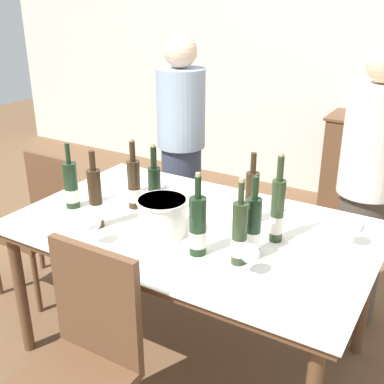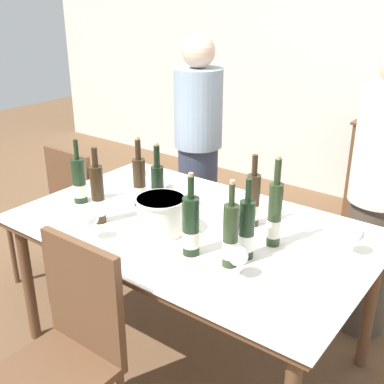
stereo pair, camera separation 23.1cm
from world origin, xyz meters
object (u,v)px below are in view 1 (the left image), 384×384
Objects in this scene: ice_bucket at (162,215)px; person_guest_left at (366,194)px; chair_left_end at (42,215)px; wine_bottle_5 at (198,227)px; wine_glass_3 at (163,190)px; wine_glass_1 at (92,223)px; wine_glass_0 at (250,254)px; wine_bottle_1 at (277,211)px; dining_table at (192,237)px; chair_near_front at (82,352)px; person_host at (181,152)px; wine_bottle_7 at (155,192)px; wine_bottle_6 at (71,186)px; wine_glass_2 at (134,174)px; wine_bottle_0 at (96,200)px; wine_bottle_4 at (134,185)px; wine_bottle_3 at (253,228)px; wine_glass_4 at (354,227)px; wine_bottle_2 at (252,199)px; wine_bottle_8 at (239,235)px.

ice_bucket is 0.15× the size of person_guest_left.
wine_bottle_5 is at bearing -12.88° from chair_left_end.
wine_glass_1 is at bearing -95.21° from wine_glass_3.
wine_bottle_1 is at bearing 92.65° from wine_glass_0.
chair_near_front reaches higher than dining_table.
wine_bottle_7 is at bearing -66.11° from person_host.
wine_bottle_6 reaches higher than chair_near_front.
wine_glass_2 is at bearing 9.84° from chair_left_end.
dining_table is 4.52× the size of wine_bottle_0.
wine_bottle_6 is at bearing 174.08° from wine_bottle_5.
wine_bottle_0 is 1.02× the size of wine_bottle_4.
person_guest_left reaches higher than wine_glass_1.
wine_bottle_7 is at bearing 157.79° from wine_glass_0.
wine_bottle_6 is at bearing 145.28° from wine_glass_1.
wine_bottle_3 is 0.95× the size of wine_bottle_7.
person_host reaches higher than wine_bottle_1.
wine_glass_3 is 1.03× the size of wine_glass_4.
wine_bottle_0 is 2.74× the size of wine_glass_4.
wine_bottle_6 is 1.62m from person_guest_left.
wine_glass_3 is (-0.41, 0.33, -0.03)m from wine_bottle_5.
wine_bottle_4 is at bearing -3.82° from chair_left_end.
wine_bottle_2 is 0.95× the size of wine_bottle_7.
wine_bottle_6 reaches higher than wine_glass_1.
wine_bottle_3 is at bearing -103.71° from wine_bottle_1.
person_host is at bearing 175.26° from person_guest_left.
wine_bottle_6 is 2.58× the size of wine_glass_0.
dining_table is 0.43m from wine_bottle_3.
chair_near_front is at bearing -37.01° from chair_left_end.
wine_bottle_6 is 1.02m from wine_bottle_8.
wine_glass_0 is at bearing -12.99° from ice_bucket.
wine_bottle_3 is 1.40m from person_host.
ice_bucket is 1.19m from person_guest_left.
chair_near_front reaches higher than wine_glass_2.
person_host is (-0.78, 1.11, -0.10)m from wine_bottle_5.
wine_glass_3 is (0.42, 0.25, -0.02)m from wine_bottle_6.
wine_bottle_3 is 0.94m from person_guest_left.
person_guest_left is at bearing 77.00° from wine_glass_0.
dining_table is at bearing 60.78° from ice_bucket.
chair_near_front is at bearing -121.20° from wine_bottle_3.
ice_bucket is 0.66× the size of wine_bottle_2.
wine_bottle_4 is at bearing 160.18° from wine_glass_0.
chair_near_front is (0.47, -0.97, -0.33)m from wine_glass_2.
wine_glass_2 is (-0.87, 0.30, -0.02)m from wine_bottle_3.
person_host is (-0.97, 1.09, -0.11)m from wine_bottle_8.
ice_bucket is 0.44m from wine_bottle_8.
wine_bottle_5 is at bearing -39.14° from wine_glass_3.
wine_bottle_7 reaches higher than wine_bottle_2.
dining_table is 11.63× the size of wine_glass_1.
person_host reaches higher than wine_bottle_4.
wine_bottle_5 is at bearing -5.92° from wine_bottle_6.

